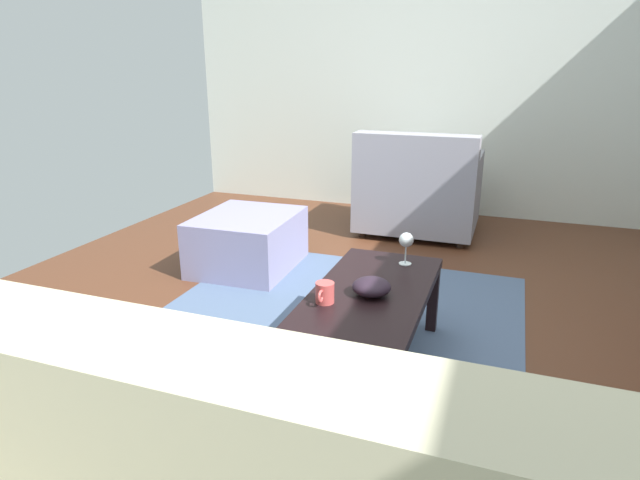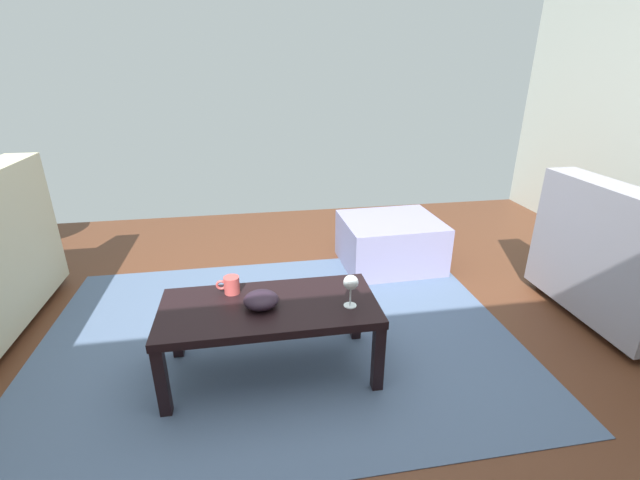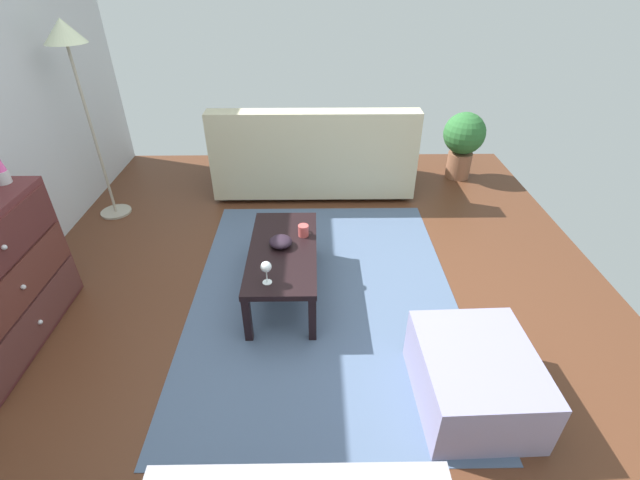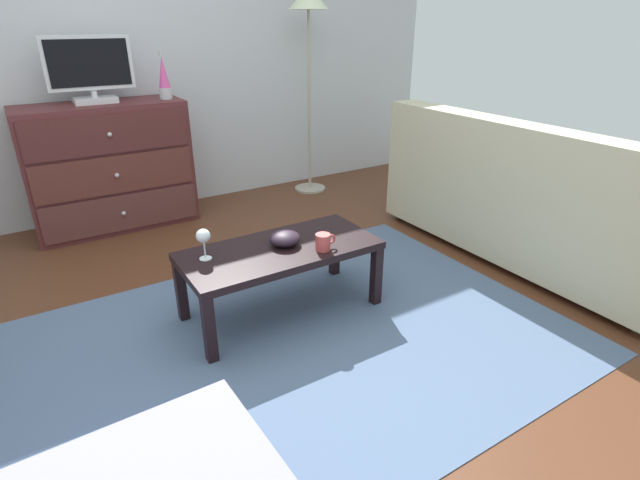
{
  "view_description": "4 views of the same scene",
  "coord_description": "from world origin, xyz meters",
  "px_view_note": "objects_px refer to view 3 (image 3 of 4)",
  "views": [
    {
      "loc": [
        2.26,
        0.59,
        1.29
      ],
      "look_at": [
        0.19,
        -0.16,
        0.56
      ],
      "focal_mm": 29.75,
      "sensor_mm": 36.0,
      "label": 1
    },
    {
      "loc": [
        0.31,
        1.84,
        1.42
      ],
      "look_at": [
        -0.03,
        -0.17,
        0.58
      ],
      "focal_mm": 24.07,
      "sensor_mm": 36.0,
      "label": 2
    },
    {
      "loc": [
        -2.26,
        -0.14,
        2.11
      ],
      "look_at": [
        -0.0,
        -0.17,
        0.62
      ],
      "focal_mm": 24.6,
      "sensor_mm": 36.0,
      "label": 3
    },
    {
      "loc": [
        -0.77,
        -1.94,
        1.45
      ],
      "look_at": [
        0.36,
        -0.14,
        0.48
      ],
      "focal_mm": 27.44,
      "sensor_mm": 36.0,
      "label": 4
    }
  ],
  "objects_px": {
    "coffee_table": "(283,255)",
    "potted_plant": "(463,139)",
    "couch_large": "(314,158)",
    "wine_glass": "(266,268)",
    "standing_lamp": "(69,52)",
    "mug": "(303,230)",
    "ottoman": "(474,378)",
    "bowl_decorative": "(281,242)"
  },
  "relations": [
    {
      "from": "couch_large",
      "to": "potted_plant",
      "type": "distance_m",
      "value": 1.63
    },
    {
      "from": "potted_plant",
      "to": "bowl_decorative",
      "type": "bearing_deg",
      "value": 136.43
    },
    {
      "from": "couch_large",
      "to": "coffee_table",
      "type": "bearing_deg",
      "value": 172.55
    },
    {
      "from": "couch_large",
      "to": "potted_plant",
      "type": "xyz_separation_m",
      "value": [
        0.27,
        -1.6,
        0.09
      ]
    },
    {
      "from": "wine_glass",
      "to": "standing_lamp",
      "type": "xyz_separation_m",
      "value": [
        1.57,
        1.62,
        0.96
      ]
    },
    {
      "from": "coffee_table",
      "to": "bowl_decorative",
      "type": "height_order",
      "value": "bowl_decorative"
    },
    {
      "from": "wine_glass",
      "to": "coffee_table",
      "type": "bearing_deg",
      "value": -11.53
    },
    {
      "from": "bowl_decorative",
      "to": "couch_large",
      "type": "distance_m",
      "value": 1.68
    },
    {
      "from": "wine_glass",
      "to": "potted_plant",
      "type": "bearing_deg",
      "value": -39.08
    },
    {
      "from": "mug",
      "to": "couch_large",
      "type": "height_order",
      "value": "couch_large"
    },
    {
      "from": "mug",
      "to": "standing_lamp",
      "type": "xyz_separation_m",
      "value": [
        1.02,
        1.84,
        1.03
      ]
    },
    {
      "from": "standing_lamp",
      "to": "ottoman",
      "type": "bearing_deg",
      "value": -127.77
    },
    {
      "from": "coffee_table",
      "to": "standing_lamp",
      "type": "bearing_deg",
      "value": 54.8
    },
    {
      "from": "couch_large",
      "to": "ottoman",
      "type": "xyz_separation_m",
      "value": [
        -2.66,
        -0.86,
        -0.17
      ]
    },
    {
      "from": "mug",
      "to": "potted_plant",
      "type": "distance_m",
      "value": 2.46
    },
    {
      "from": "coffee_table",
      "to": "bowl_decorative",
      "type": "relative_size",
      "value": 6.26
    },
    {
      "from": "bowl_decorative",
      "to": "potted_plant",
      "type": "bearing_deg",
      "value": -43.57
    },
    {
      "from": "bowl_decorative",
      "to": "couch_large",
      "type": "height_order",
      "value": "couch_large"
    },
    {
      "from": "coffee_table",
      "to": "potted_plant",
      "type": "distance_m",
      "value": 2.69
    },
    {
      "from": "wine_glass",
      "to": "standing_lamp",
      "type": "bearing_deg",
      "value": 45.99
    },
    {
      "from": "mug",
      "to": "potted_plant",
      "type": "xyz_separation_m",
      "value": [
        1.8,
        -1.68,
        0.01
      ]
    },
    {
      "from": "wine_glass",
      "to": "potted_plant",
      "type": "distance_m",
      "value": 3.01
    },
    {
      "from": "couch_large",
      "to": "ottoman",
      "type": "relative_size",
      "value": 2.83
    },
    {
      "from": "ottoman",
      "to": "potted_plant",
      "type": "height_order",
      "value": "potted_plant"
    },
    {
      "from": "wine_glass",
      "to": "bowl_decorative",
      "type": "xyz_separation_m",
      "value": [
        0.41,
        -0.06,
        -0.08
      ]
    },
    {
      "from": "mug",
      "to": "bowl_decorative",
      "type": "height_order",
      "value": "mug"
    },
    {
      "from": "wine_glass",
      "to": "potted_plant",
      "type": "xyz_separation_m",
      "value": [
        2.34,
        -1.9,
        -0.06
      ]
    },
    {
      "from": "mug",
      "to": "couch_large",
      "type": "xyz_separation_m",
      "value": [
        1.53,
        -0.08,
        -0.08
      ]
    },
    {
      "from": "mug",
      "to": "standing_lamp",
      "type": "height_order",
      "value": "standing_lamp"
    },
    {
      "from": "potted_plant",
      "to": "standing_lamp",
      "type": "bearing_deg",
      "value": 102.38
    },
    {
      "from": "coffee_table",
      "to": "couch_large",
      "type": "distance_m",
      "value": 1.72
    },
    {
      "from": "coffee_table",
      "to": "potted_plant",
      "type": "xyz_separation_m",
      "value": [
        1.97,
        -1.82,
        0.1
      ]
    },
    {
      "from": "wine_glass",
      "to": "mug",
      "type": "xyz_separation_m",
      "value": [
        0.54,
        -0.22,
        -0.07
      ]
    },
    {
      "from": "couch_large",
      "to": "potted_plant",
      "type": "relative_size",
      "value": 2.75
    },
    {
      "from": "wine_glass",
      "to": "mug",
      "type": "height_order",
      "value": "wine_glass"
    },
    {
      "from": "ottoman",
      "to": "standing_lamp",
      "type": "bearing_deg",
      "value": 52.23
    },
    {
      "from": "standing_lamp",
      "to": "wine_glass",
      "type": "bearing_deg",
      "value": -134.01
    },
    {
      "from": "wine_glass",
      "to": "potted_plant",
      "type": "height_order",
      "value": "potted_plant"
    },
    {
      "from": "couch_large",
      "to": "ottoman",
      "type": "height_order",
      "value": "couch_large"
    },
    {
      "from": "coffee_table",
      "to": "standing_lamp",
      "type": "xyz_separation_m",
      "value": [
        1.2,
        1.7,
        1.12
      ]
    },
    {
      "from": "mug",
      "to": "ottoman",
      "type": "relative_size",
      "value": 0.16
    },
    {
      "from": "coffee_table",
      "to": "potted_plant",
      "type": "relative_size",
      "value": 1.4
    }
  ]
}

